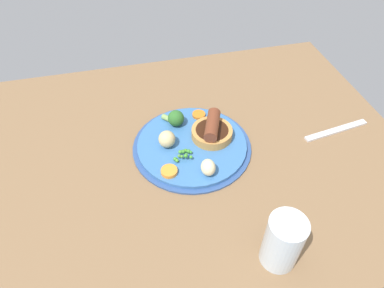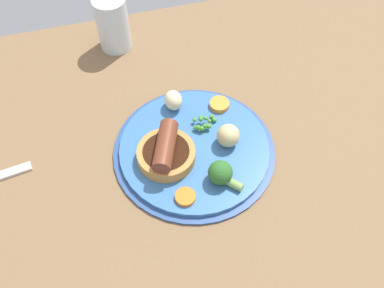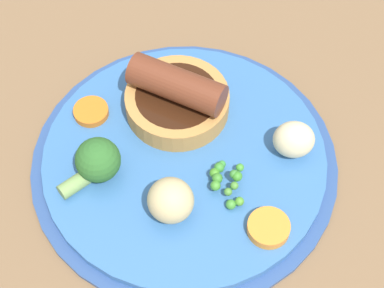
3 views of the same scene
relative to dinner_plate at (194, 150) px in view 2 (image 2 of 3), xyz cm
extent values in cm
cube|color=brown|center=(3.49, 0.53, -2.07)|extent=(110.00, 80.00, 3.00)
cylinder|color=#2D4C84|center=(0.00, 0.00, -0.32)|extent=(28.43, 28.43, 0.50)
cylinder|color=#386BA8|center=(0.00, 0.00, 0.13)|extent=(26.15, 26.15, 1.40)
cylinder|color=#BC8442|center=(-5.21, -1.07, 1.96)|extent=(9.87, 9.87, 2.25)
cylinder|color=#33190C|center=(-5.21, -1.07, 2.93)|extent=(7.90, 7.90, 0.30)
cylinder|color=brown|center=(-5.21, -1.07, 4.64)|extent=(6.30, 9.57, 3.11)
sphere|color=#3B8A30|center=(1.60, 3.25, 1.72)|extent=(0.94, 0.94, 0.94)
sphere|color=#4F952F|center=(4.74, 5.18, 1.45)|extent=(0.82, 0.82, 0.82)
sphere|color=green|center=(1.13, 3.48, 1.53)|extent=(0.71, 0.71, 0.71)
sphere|color=#438F2F|center=(3.12, 3.02, 1.75)|extent=(0.92, 0.92, 0.92)
sphere|color=#4C8A34|center=(4.00, 4.15, 1.70)|extent=(0.73, 0.73, 0.73)
sphere|color=#3B832B|center=(2.80, 3.14, 1.83)|extent=(0.96, 0.96, 0.96)
sphere|color=#3A8929|center=(2.64, 4.86, 2.14)|extent=(0.93, 0.93, 0.93)
sphere|color=#3D8837|center=(2.45, 4.60, 2.14)|extent=(0.83, 0.83, 0.83)
sphere|color=#448B27|center=(2.19, 2.86, 1.69)|extent=(0.91, 0.91, 0.91)
sphere|color=#4A8C34|center=(3.27, 4.66, 1.96)|extent=(0.73, 0.73, 0.73)
sphere|color=green|center=(1.47, 5.10, 1.71)|extent=(0.74, 0.74, 0.74)
sphere|color=#428E33|center=(5.01, 4.45, 1.29)|extent=(0.91, 0.91, 0.91)
sphere|color=#2D6628|center=(2.29, -7.39, 2.86)|extent=(4.06, 4.06, 4.06)
cylinder|color=#7A9E56|center=(4.12, -9.33, 1.54)|extent=(3.03, 3.09, 1.42)
ellipsoid|color=#CCB77F|center=(5.85, -0.67, 2.88)|extent=(5.33, 5.36, 4.09)
ellipsoid|color=beige|center=(-1.23, 9.79, 2.69)|extent=(3.22, 3.79, 3.71)
cylinder|color=orange|center=(-4.08, -9.25, 1.18)|extent=(4.72, 4.72, 0.70)
cylinder|color=orange|center=(7.01, 7.72, 1.30)|extent=(4.17, 4.17, 0.94)
cylinder|color=silver|center=(-8.54, 31.03, 5.17)|extent=(6.67, 6.67, 11.48)
camera|label=1|loc=(13.53, 55.62, 58.93)|focal=32.00mm
camera|label=2|loc=(-11.80, -41.04, 61.60)|focal=40.00mm
camera|label=3|loc=(31.41, 2.99, 50.46)|focal=60.00mm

